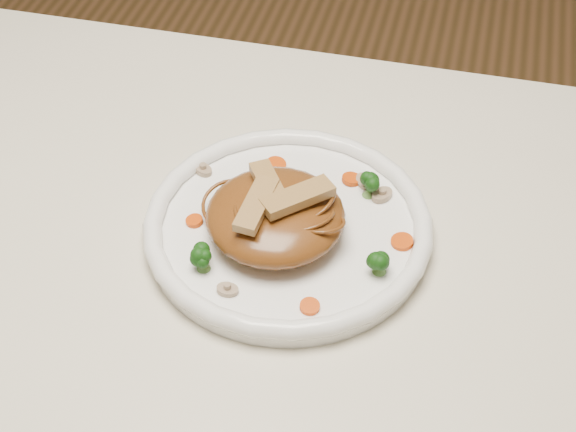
# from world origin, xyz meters

# --- Properties ---
(table) EXTENTS (1.20, 0.80, 0.75)m
(table) POSITION_xyz_m (0.00, 0.00, 0.65)
(table) COLOR beige
(table) RESTS_ON ground
(plate) EXTENTS (0.38, 0.38, 0.02)m
(plate) POSITION_xyz_m (0.07, 0.06, 0.76)
(plate) COLOR white
(plate) RESTS_ON table
(noodle_mound) EXTENTS (0.18, 0.18, 0.05)m
(noodle_mound) POSITION_xyz_m (0.06, 0.04, 0.79)
(noodle_mound) COLOR brown
(noodle_mound) RESTS_ON plate
(chicken_a) EXTENTS (0.07, 0.07, 0.01)m
(chicken_a) POSITION_xyz_m (0.08, 0.05, 0.82)
(chicken_a) COLOR tan
(chicken_a) RESTS_ON noodle_mound
(chicken_b) EXTENTS (0.05, 0.07, 0.01)m
(chicken_b) POSITION_xyz_m (0.05, 0.06, 0.82)
(chicken_b) COLOR tan
(chicken_b) RESTS_ON noodle_mound
(chicken_c) EXTENTS (0.03, 0.07, 0.01)m
(chicken_c) POSITION_xyz_m (0.05, 0.03, 0.82)
(chicken_c) COLOR tan
(chicken_c) RESTS_ON noodle_mound
(broccoli_0) EXTENTS (0.03, 0.03, 0.03)m
(broccoli_0) POSITION_xyz_m (0.14, 0.12, 0.78)
(broccoli_0) COLOR #12470E
(broccoli_0) RESTS_ON plate
(broccoli_1) EXTENTS (0.03, 0.03, 0.03)m
(broccoli_1) POSITION_xyz_m (0.00, 0.08, 0.78)
(broccoli_1) COLOR #12470E
(broccoli_1) RESTS_ON plate
(broccoli_2) EXTENTS (0.03, 0.03, 0.03)m
(broccoli_2) POSITION_xyz_m (0.00, -0.02, 0.78)
(broccoli_2) COLOR #12470E
(broccoli_2) RESTS_ON plate
(broccoli_3) EXTENTS (0.03, 0.03, 0.03)m
(broccoli_3) POSITION_xyz_m (0.17, 0.02, 0.78)
(broccoli_3) COLOR #12470E
(broccoli_3) RESTS_ON plate
(carrot_0) EXTENTS (0.03, 0.03, 0.00)m
(carrot_0) POSITION_xyz_m (0.12, 0.14, 0.77)
(carrot_0) COLOR #D23B07
(carrot_0) RESTS_ON plate
(carrot_1) EXTENTS (0.02, 0.02, 0.00)m
(carrot_1) POSITION_xyz_m (-0.03, 0.04, 0.77)
(carrot_1) COLOR #D23B07
(carrot_1) RESTS_ON plate
(carrot_2) EXTENTS (0.03, 0.03, 0.00)m
(carrot_2) POSITION_xyz_m (0.19, 0.06, 0.77)
(carrot_2) COLOR #D23B07
(carrot_2) RESTS_ON plate
(carrot_3) EXTENTS (0.02, 0.02, 0.00)m
(carrot_3) POSITION_xyz_m (0.03, 0.14, 0.77)
(carrot_3) COLOR #D23B07
(carrot_3) RESTS_ON plate
(carrot_4) EXTENTS (0.02, 0.02, 0.00)m
(carrot_4) POSITION_xyz_m (0.12, -0.04, 0.77)
(carrot_4) COLOR #D23B07
(carrot_4) RESTS_ON plate
(mushroom_0) EXTENTS (0.02, 0.02, 0.01)m
(mushroom_0) POSITION_xyz_m (0.03, -0.04, 0.77)
(mushroom_0) COLOR tan
(mushroom_0) RESTS_ON plate
(mushroom_1) EXTENTS (0.04, 0.04, 0.01)m
(mushroom_1) POSITION_xyz_m (0.16, 0.12, 0.77)
(mushroom_1) COLOR tan
(mushroom_1) RESTS_ON plate
(mushroom_2) EXTENTS (0.03, 0.03, 0.01)m
(mushroom_2) POSITION_xyz_m (-0.04, 0.12, 0.77)
(mushroom_2) COLOR tan
(mushroom_2) RESTS_ON plate
(mushroom_3) EXTENTS (0.03, 0.03, 0.01)m
(mushroom_3) POSITION_xyz_m (0.14, 0.14, 0.77)
(mushroom_3) COLOR tan
(mushroom_3) RESTS_ON plate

